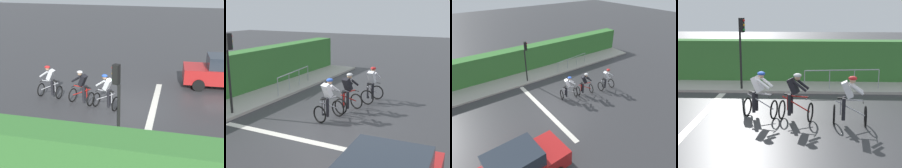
{
  "view_description": "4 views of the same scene",
  "coord_description": "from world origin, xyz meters",
  "views": [
    {
      "loc": [
        -12.88,
        -2.38,
        6.15
      ],
      "look_at": [
        0.66,
        0.74,
        0.89
      ],
      "focal_mm": 49.65,
      "sensor_mm": 36.0,
      "label": 1
    },
    {
      "loc": [
        5.38,
        -9.43,
        4.28
      ],
      "look_at": [
        -0.46,
        2.06,
        1.15
      ],
      "focal_mm": 50.16,
      "sensor_mm": 36.0,
      "label": 2
    },
    {
      "loc": [
        9.35,
        -6.31,
        7.89
      ],
      "look_at": [
        -0.21,
        0.41,
        1.25
      ],
      "focal_mm": 32.11,
      "sensor_mm": 36.0,
      "label": 3
    },
    {
      "loc": [
        11.15,
        2.43,
        3.87
      ],
      "look_at": [
        -0.17,
        1.88,
        1.24
      ],
      "focal_mm": 54.46,
      "sensor_mm": 36.0,
      "label": 4
    }
  ],
  "objects": [
    {
      "name": "cyclist_mid",
      "position": [
        -0.24,
        0.79,
        0.8
      ],
      "size": [
        0.95,
        1.23,
        1.66
      ],
      "color": "black",
      "rests_on": "ground"
    },
    {
      "name": "ground_plane",
      "position": [
        0.0,
        0.0,
        0.0
      ],
      "size": [
        80.0,
        80.0,
        0.0
      ],
      "primitive_type": "plane",
      "color": "#333335"
    },
    {
      "name": "stone_wall_low",
      "position": [
        -5.91,
        2.0,
        0.21
      ],
      "size": [
        0.44,
        18.12,
        0.43
      ],
      "primitive_type": "cube",
      "color": "gray",
      "rests_on": "ground"
    },
    {
      "name": "cyclist_second",
      "position": [
        0.02,
        2.05,
        0.8
      ],
      "size": [
        0.94,
        1.22,
        1.66
      ],
      "color": "black",
      "rests_on": "ground"
    },
    {
      "name": "traffic_light_near_crossing",
      "position": [
        -3.97,
        -0.5,
        2.22
      ],
      "size": [
        0.25,
        0.31,
        3.34
      ],
      "color": "black",
      "rests_on": "ground"
    },
    {
      "name": "cyclist_lead",
      "position": [
        0.41,
        3.83,
        0.8
      ],
      "size": [
        0.8,
        1.15,
        1.66
      ],
      "color": "black",
      "rests_on": "ground"
    },
    {
      "name": "road_marking_stop_line",
      "position": [
        0.0,
        -1.33,
        0.0
      ],
      "size": [
        7.0,
        0.3,
        0.01
      ],
      "primitive_type": "cube",
      "color": "silver",
      "rests_on": "ground"
    },
    {
      "name": "pedestrian_railing_kerbside",
      "position": [
        -4.11,
        4.06,
        0.79
      ],
      "size": [
        0.49,
        3.46,
        1.03
      ],
      "color": "#999EA3",
      "rests_on": "ground"
    },
    {
      "name": "sidewalk_kerb",
      "position": [
        -5.01,
        2.0,
        0.06
      ],
      "size": [
        2.8,
        18.12,
        0.12
      ],
      "primitive_type": "cube",
      "color": "#ADA89E",
      "rests_on": "ground"
    },
    {
      "name": "hedge_wall",
      "position": [
        -6.21,
        2.0,
        1.07
      ],
      "size": [
        1.1,
        18.12,
        2.14
      ],
      "primitive_type": "cube",
      "color": "#387533",
      "rests_on": "ground"
    }
  ]
}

